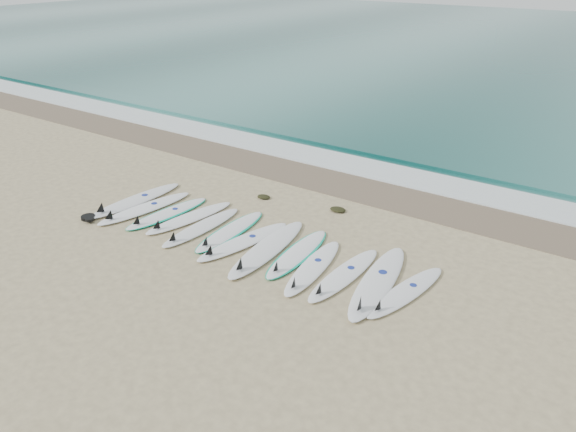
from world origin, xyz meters
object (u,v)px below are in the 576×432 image
Objects in this scene: surfboard_6 at (241,242)px; leash_coil at (88,218)px; surfboard_12 at (404,293)px; surfboard_0 at (134,201)px.

surfboard_6 reaches higher than leash_coil.
surfboard_6 is at bearing -168.10° from surfboard_12.
surfboard_12 is (7.22, 0.03, -0.01)m from surfboard_0.
leash_coil is (-3.67, -1.11, -0.01)m from surfboard_6.
surfboard_6 reaches higher than surfboard_12.
surfboard_0 is 1.26m from leash_coil.
leash_coil is (-0.10, -1.26, -0.01)m from surfboard_0.
surfboard_0 reaches higher than surfboard_12.
leash_coil is (-7.33, -1.29, -0.00)m from surfboard_12.
surfboard_12 reaches higher than leash_coil.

